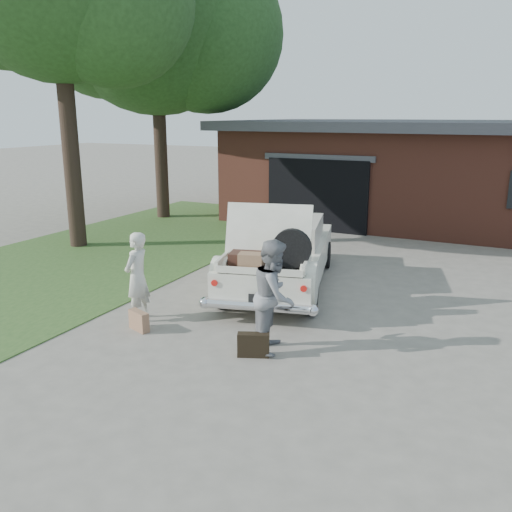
% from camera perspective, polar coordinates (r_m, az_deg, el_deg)
% --- Properties ---
extents(ground, '(90.00, 90.00, 0.00)m').
position_cam_1_polar(ground, '(9.38, -1.62, -7.36)').
color(ground, gray).
rests_on(ground, ground).
extents(grass_strip, '(6.00, 16.00, 0.02)m').
position_cam_1_polar(grass_strip, '(14.76, -15.31, 0.43)').
color(grass_strip, '#2D4C1E').
rests_on(grass_strip, ground).
extents(house, '(12.80, 7.80, 3.30)m').
position_cam_1_polar(house, '(19.50, 17.00, 8.66)').
color(house, brown).
rests_on(house, ground).
extents(tree_back, '(7.72, 6.71, 10.16)m').
position_cam_1_polar(tree_back, '(19.27, -10.34, 23.46)').
color(tree_back, '#38281E').
rests_on(tree_back, ground).
extents(sedan, '(2.97, 5.11, 1.96)m').
position_cam_1_polar(sedan, '(11.30, 2.58, 0.27)').
color(sedan, white).
rests_on(sedan, ground).
extents(woman_left, '(0.43, 0.61, 1.57)m').
position_cam_1_polar(woman_left, '(9.64, -12.41, -2.13)').
color(woman_left, beige).
rests_on(woman_left, ground).
extents(woman_right, '(0.83, 0.97, 1.73)m').
position_cam_1_polar(woman_right, '(8.22, 1.96, -4.17)').
color(woman_right, gray).
rests_on(woman_right, ground).
extents(suitcase_left, '(0.45, 0.28, 0.33)m').
position_cam_1_polar(suitcase_left, '(9.36, -12.22, -6.67)').
color(suitcase_left, '#9D6F50').
rests_on(suitcase_left, ground).
extents(suitcase_right, '(0.50, 0.32, 0.37)m').
position_cam_1_polar(suitcase_right, '(8.20, -0.28, -9.34)').
color(suitcase_right, black).
rests_on(suitcase_right, ground).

